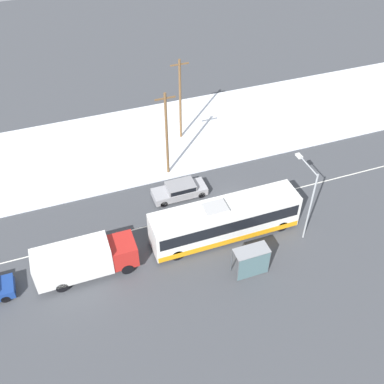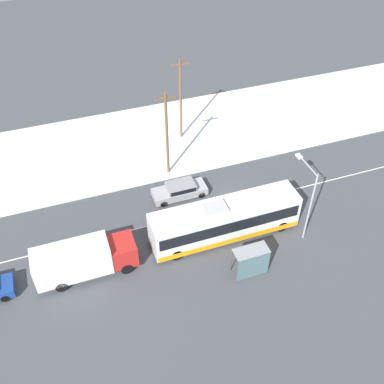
{
  "view_description": "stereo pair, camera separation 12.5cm",
  "coord_description": "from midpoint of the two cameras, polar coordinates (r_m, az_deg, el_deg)",
  "views": [
    {
      "loc": [
        -12.84,
        -25.52,
        26.89
      ],
      "look_at": [
        -3.18,
        1.28,
        1.4
      ],
      "focal_mm": 42.0,
      "sensor_mm": 36.0,
      "label": 1
    },
    {
      "loc": [
        -12.73,
        -25.56,
        26.89
      ],
      "look_at": [
        -3.18,
        1.28,
        1.4
      ],
      "focal_mm": 42.0,
      "sensor_mm": 36.0,
      "label": 2
    }
  ],
  "objects": [
    {
      "name": "lane_marking_center",
      "position": [
        39.22,
        5.1,
        -1.66
      ],
      "size": [
        60.0,
        0.12,
        0.0
      ],
      "color": "silver",
      "rests_on": "ground_plane"
    },
    {
      "name": "sedan_car",
      "position": [
        39.42,
        -1.45,
        0.3
      ],
      "size": [
        4.78,
        1.8,
        1.38
      ],
      "rotation": [
        0.0,
        0.0,
        3.14
      ],
      "color": "#9E9EA3",
      "rests_on": "ground_plane"
    },
    {
      "name": "streetlamp",
      "position": [
        34.95,
        14.58,
        -0.14
      ],
      "size": [
        0.36,
        2.98,
        6.58
      ],
      "color": "#9EA3A8",
      "rests_on": "ground_plane"
    },
    {
      "name": "ground_plane",
      "position": [
        39.22,
        5.1,
        -1.67
      ],
      "size": [
        120.0,
        120.0,
        0.0
      ],
      "primitive_type": "plane",
      "color": "#424449"
    },
    {
      "name": "pedestrian_at_stop",
      "position": [
        34.57,
        8.06,
        -7.24
      ],
      "size": [
        0.59,
        0.26,
        1.63
      ],
      "color": "#23232D",
      "rests_on": "ground_plane"
    },
    {
      "name": "utility_pole_roadside",
      "position": [
        39.83,
        -3.11,
        7.39
      ],
      "size": [
        1.8,
        0.24,
        8.44
      ],
      "color": "brown",
      "rests_on": "ground_plane"
    },
    {
      "name": "bus_shelter",
      "position": [
        33.01,
        7.75,
        -8.54
      ],
      "size": [
        2.57,
        1.2,
        2.4
      ],
      "color": "gray",
      "rests_on": "ground_plane"
    },
    {
      "name": "utility_pole_snowlot",
      "position": [
        44.65,
        -1.37,
        11.72
      ],
      "size": [
        1.8,
        0.24,
        8.62
      ],
      "color": "brown",
      "rests_on": "ground_plane"
    },
    {
      "name": "box_truck",
      "position": [
        33.8,
        -13.57,
        -8.27
      ],
      "size": [
        7.38,
        2.3,
        2.83
      ],
      "color": "silver",
      "rests_on": "ground_plane"
    },
    {
      "name": "snow_lot",
      "position": [
        47.63,
        -0.52,
        7.53
      ],
      "size": [
        80.0,
        13.09,
        0.12
      ],
      "color": "silver",
      "rests_on": "ground_plane"
    },
    {
      "name": "city_bus",
      "position": [
        35.51,
        4.3,
        -3.59
      ],
      "size": [
        11.97,
        2.57,
        3.41
      ],
      "color": "white",
      "rests_on": "ground_plane"
    }
  ]
}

